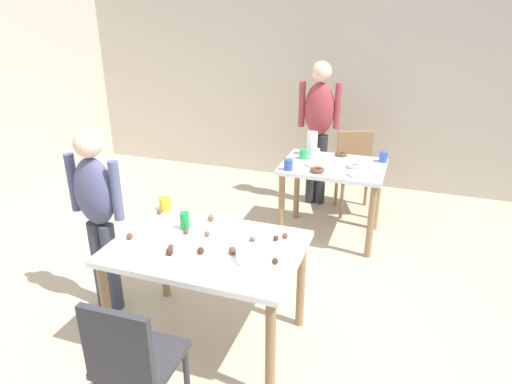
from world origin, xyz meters
name	(u,v)px	position (x,y,z in m)	size (l,w,h in m)	color
ground_plane	(226,329)	(0.00, 0.00, 0.00)	(6.40, 6.40, 0.00)	tan
wall_back	(325,77)	(0.00, 3.20, 1.30)	(6.40, 0.10, 2.60)	#BCB2A3
dining_table_near	(207,258)	(-0.07, -0.13, 0.65)	(1.21, 0.84, 0.75)	white
dining_table_far	(332,177)	(0.42, 1.66, 0.63)	(0.95, 0.70, 0.75)	silver
chair_near_table	(132,359)	(-0.13, -0.92, 0.50)	(0.41, 0.41, 0.87)	#2D2D33
chair_far_table	(355,167)	(0.55, 2.36, 0.50)	(0.51, 0.51, 0.87)	olive
person_girl_near	(97,208)	(-0.95, -0.03, 0.83)	(0.45, 0.22, 1.40)	#383D4C
person_adult_far	(319,121)	(0.11, 2.40, 0.96)	(0.45, 0.23, 1.60)	#28282D
mixing_bowl	(253,255)	(0.28, -0.20, 0.79)	(0.20, 0.20, 0.07)	white
soda_can	(185,221)	(-0.30, 0.03, 0.81)	(0.07, 0.07, 0.12)	#198438
fork_near	(228,238)	(0.03, 0.01, 0.75)	(0.17, 0.02, 0.01)	silver
cup_near_0	(165,204)	(-0.57, 0.25, 0.80)	(0.08, 0.08, 0.10)	yellow
cake_ball_0	(207,234)	(-0.11, -0.01, 0.77)	(0.04, 0.04, 0.04)	brown
cake_ball_1	(285,236)	(0.38, 0.13, 0.77)	(0.04, 0.04, 0.04)	brown
cake_ball_2	(252,245)	(0.23, -0.07, 0.78)	(0.05, 0.05, 0.05)	#3D2319
cake_ball_3	(170,252)	(-0.23, -0.31, 0.77)	(0.05, 0.05, 0.05)	#3D2319
cake_ball_4	(186,231)	(-0.26, -0.03, 0.77)	(0.04, 0.04, 0.04)	brown
cake_ball_5	(130,236)	(-0.57, -0.21, 0.77)	(0.04, 0.04, 0.04)	brown
cake_ball_6	(159,212)	(-0.58, 0.18, 0.77)	(0.04, 0.04, 0.04)	brown
cake_ball_7	(232,251)	(0.13, -0.17, 0.77)	(0.05, 0.05, 0.05)	brown
cake_ball_8	(171,247)	(-0.25, -0.24, 0.77)	(0.04, 0.04, 0.04)	brown
cake_ball_9	(276,238)	(0.34, 0.08, 0.77)	(0.04, 0.04, 0.04)	#3D2319
cake_ball_10	(252,240)	(0.20, 0.01, 0.77)	(0.04, 0.04, 0.04)	brown
cake_ball_11	(211,218)	(-0.18, 0.20, 0.77)	(0.05, 0.05, 0.05)	brown
cake_ball_12	(275,261)	(0.41, -0.19, 0.77)	(0.04, 0.04, 0.04)	#3D2319
cake_ball_13	(201,251)	(-0.06, -0.23, 0.77)	(0.04, 0.04, 0.04)	#3D2319
pitcher_far	(312,144)	(0.17, 1.86, 0.87)	(0.10, 0.10, 0.24)	white
cup_far_0	(316,154)	(0.24, 1.75, 0.80)	(0.07, 0.07, 0.11)	white
cup_far_1	(303,154)	(0.11, 1.73, 0.80)	(0.07, 0.07, 0.10)	green
cup_far_2	(288,165)	(0.06, 1.38, 0.80)	(0.08, 0.08, 0.10)	#3351B2
cup_far_3	(383,157)	(0.86, 1.89, 0.80)	(0.08, 0.08, 0.10)	#3351B2
donut_far_0	(317,170)	(0.32, 1.41, 0.77)	(0.13, 0.13, 0.04)	brown
donut_far_1	(353,166)	(0.61, 1.63, 0.77)	(0.13, 0.13, 0.04)	pink
donut_far_2	(313,163)	(0.24, 1.57, 0.77)	(0.14, 0.14, 0.04)	white
donut_far_3	(355,173)	(0.65, 1.44, 0.77)	(0.13, 0.13, 0.04)	white
donut_far_4	(341,154)	(0.45, 1.94, 0.77)	(0.12, 0.12, 0.04)	brown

